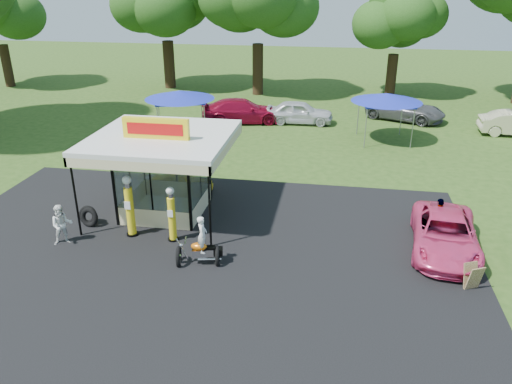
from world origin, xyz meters
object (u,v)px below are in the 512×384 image
spectator_east_b (439,218)px  bg_car_c (300,112)px  tent_west (180,95)px  gas_pump_right (172,216)px  a_frame_sign (473,277)px  bg_car_b (242,111)px  spectator_west (62,225)px  bg_car_d (405,109)px  tent_east (387,98)px  motorcycle (201,245)px  gas_pump_left (130,208)px  gas_station_kiosk (164,173)px  kiosk_car (182,182)px  pink_sedan (445,234)px

spectator_east_b → bg_car_c: spectator_east_b is taller
tent_west → gas_pump_right: bearing=-74.1°
a_frame_sign → bg_car_b: (-10.89, 18.14, 0.35)m
a_frame_sign → spectator_west: spectator_west is taller
bg_car_d → tent_east: bearing=-174.7°
bg_car_b → bg_car_c: 3.86m
a_frame_sign → bg_car_d: 20.62m
spectator_east_b → bg_car_d: size_ratio=0.29×
bg_car_b → bg_car_d: (10.92, 2.48, -0.05)m
tent_west → motorcycle: bearing=-70.1°
motorcycle → gas_pump_left: bearing=141.7°
gas_station_kiosk → gas_pump_right: bearing=-65.8°
kiosk_car → bg_car_c: (4.26, 12.56, 0.28)m
motorcycle → bg_car_b: size_ratio=0.35×
gas_pump_left → tent_west: size_ratio=0.59×
gas_station_kiosk → bg_car_b: bearing=88.3°
gas_station_kiosk → bg_car_c: gas_station_kiosk is taller
tent_west → tent_east: bearing=6.4°
gas_pump_right → bg_car_b: 16.69m
kiosk_car → a_frame_sign: bearing=-117.9°
spectator_west → spectator_east_b: (13.66, 2.91, -0.01)m
a_frame_sign → tent_west: 19.89m
bg_car_c → a_frame_sign: bearing=-160.7°
spectator_east_b → bg_car_b: bearing=-72.8°
pink_sedan → bg_car_c: size_ratio=1.08×
motorcycle → kiosk_car: bearing=101.0°
kiosk_car → tent_west: size_ratio=0.68×
gas_station_kiosk → pink_sedan: 11.01m
bg_car_d → tent_west: 15.47m
gas_pump_right → bg_car_c: bearing=79.4°
gas_pump_right → bg_car_b: bearing=92.1°
gas_pump_right → kiosk_car: (-1.05, 4.54, -0.57)m
gas_pump_right → motorcycle: gas_pump_right is taller
bg_car_b → tent_east: (9.12, -2.68, 1.81)m
motorcycle → pink_sedan: size_ratio=0.39×
gas_pump_right → a_frame_sign: (10.27, -1.47, -0.60)m
kiosk_car → spectator_east_b: bearing=-103.1°
spectator_west → gas_pump_left: bearing=-4.5°
gas_station_kiosk → spectator_west: size_ratio=3.46×
a_frame_sign → gas_pump_left: bearing=147.4°
gas_station_kiosk → gas_pump_right: gas_station_kiosk is taller
tent_east → bg_car_c: bearing=149.6°
bg_car_c → tent_west: tent_west is taller
pink_sedan → gas_pump_right: bearing=-168.9°
gas_pump_right → spectator_east_b: gas_pump_right is taller
pink_sedan → bg_car_c: bg_car_c is taller
pink_sedan → spectator_west: bearing=-166.7°
kiosk_car → gas_pump_right: bearing=-167.0°
kiosk_car → tent_east: size_ratio=0.68×
a_frame_sign → spectator_east_b: spectator_east_b is taller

